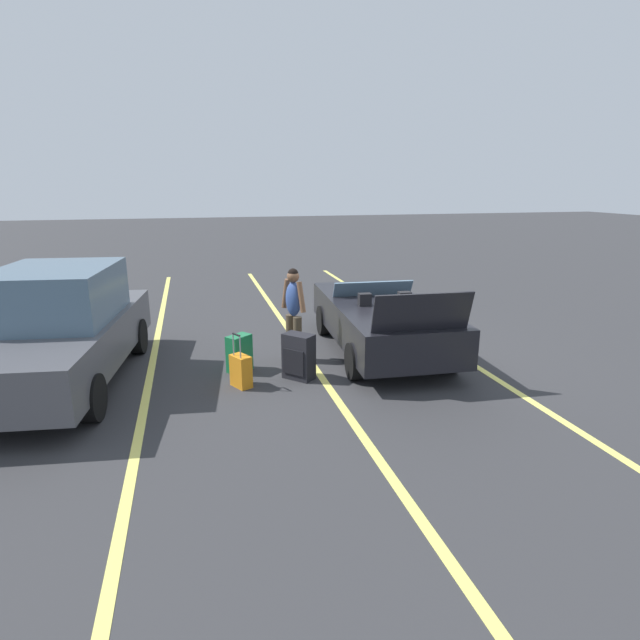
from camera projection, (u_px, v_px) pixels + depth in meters
name	position (u px, v px, depth m)	size (l,w,h in m)	color
ground_plane	(379.00, 351.00, 9.49)	(80.00, 80.00, 0.00)	#333335
lot_line_near	(443.00, 346.00, 9.80)	(18.00, 0.12, 0.01)	#EAE066
lot_line_mid	(307.00, 357.00, 9.16)	(18.00, 0.12, 0.01)	#EAE066
lot_line_far	(151.00, 370.00, 8.51)	(18.00, 0.12, 0.01)	#EAE066
convertible_car	(377.00, 318.00, 9.52)	(4.24, 2.02, 1.53)	black
suitcase_large_black	(299.00, 357.00, 8.07)	(0.54, 0.53, 0.74)	black
suitcase_medium_bright	(239.00, 353.00, 8.40)	(0.44, 0.46, 0.62)	#19723F
suitcase_small_carryon	(241.00, 371.00, 7.77)	(0.39, 0.34, 0.86)	orange
traveler_person	(294.00, 310.00, 8.72)	(0.57, 0.37, 1.65)	#4C3F2D
parked_sedan_near	(59.00, 329.00, 7.74)	(4.69, 2.33, 1.82)	#4C4C51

